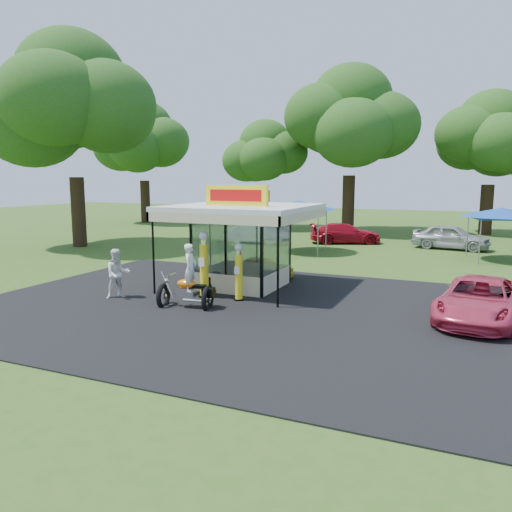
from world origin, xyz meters
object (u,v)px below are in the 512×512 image
(bg_car_c, at_px, (451,237))
(kiosk_car, at_px, (263,267))
(gas_pump_right, at_px, (239,274))
(motorcycle, at_px, (189,282))
(tent_west, at_px, (299,206))
(gas_pump_left, at_px, (204,266))
(tent_east, at_px, (501,213))
(spectator_west, at_px, (118,274))
(bg_car_a, at_px, (258,234))
(bg_car_b, at_px, (345,233))
(gas_station_kiosk, at_px, (242,244))
(pink_sedan, at_px, (480,300))

(bg_car_c, bearing_deg, kiosk_car, 160.05)
(gas_pump_right, height_order, bg_car_c, gas_pump_right)
(motorcycle, bearing_deg, tent_west, 84.52)
(kiosk_car, distance_m, tent_west, 8.61)
(gas_pump_right, xyz_separation_m, kiosk_car, (-0.88, 4.36, -0.54))
(gas_pump_left, relative_size, kiosk_car, 0.89)
(tent_west, distance_m, tent_east, 11.11)
(spectator_west, xyz_separation_m, bg_car_a, (-1.59, 16.64, -0.25))
(gas_pump_left, distance_m, bg_car_b, 17.83)
(gas_station_kiosk, relative_size, pink_sedan, 1.11)
(gas_pump_left, xyz_separation_m, bg_car_a, (-4.52, 15.30, -0.53))
(bg_car_a, bearing_deg, tent_east, -93.93)
(gas_pump_left, bearing_deg, bg_car_b, 86.82)
(motorcycle, bearing_deg, kiosk_car, 78.41)
(gas_pump_right, height_order, pink_sedan, gas_pump_right)
(bg_car_b, bearing_deg, gas_pump_left, 153.13)
(gas_pump_left, xyz_separation_m, motorcycle, (0.25, -1.51, -0.30))
(gas_pump_right, bearing_deg, tent_east, 56.94)
(kiosk_car, bearing_deg, spectator_west, 149.37)
(gas_pump_left, distance_m, pink_sedan, 9.45)
(motorcycle, height_order, bg_car_c, motorcycle)
(bg_car_c, bearing_deg, bg_car_a, 109.71)
(gas_pump_right, distance_m, tent_west, 12.86)
(gas_station_kiosk, bearing_deg, kiosk_car, 90.00)
(gas_pump_right, bearing_deg, motorcycle, -125.38)
(gas_pump_right, bearing_deg, pink_sedan, 5.07)
(pink_sedan, distance_m, tent_west, 15.70)
(motorcycle, xyz_separation_m, tent_east, (10.14, 15.43, 1.70))
(spectator_west, xyz_separation_m, tent_east, (13.31, 15.25, 1.68))
(gas_station_kiosk, relative_size, gas_pump_left, 2.14)
(motorcycle, distance_m, bg_car_a, 17.47)
(motorcycle, height_order, tent_east, tent_east)
(motorcycle, bearing_deg, gas_pump_right, 45.51)
(bg_car_a, distance_m, bg_car_c, 12.52)
(kiosk_car, relative_size, tent_east, 0.68)
(spectator_west, relative_size, bg_car_a, 0.45)
(kiosk_car, relative_size, bg_car_c, 0.61)
(gas_station_kiosk, height_order, bg_car_b, gas_station_kiosk)
(gas_pump_right, xyz_separation_m, bg_car_b, (-0.39, 17.70, -0.32))
(gas_pump_right, relative_size, pink_sedan, 0.44)
(spectator_west, distance_m, bg_car_b, 19.53)
(gas_station_kiosk, xyz_separation_m, tent_west, (-1.16, 10.42, 1.03))
(motorcycle, relative_size, bg_car_b, 0.49)
(gas_station_kiosk, distance_m, bg_car_a, 14.02)
(gas_pump_right, height_order, tent_west, tent_west)
(gas_pump_right, height_order, motorcycle, motorcycle)
(motorcycle, xyz_separation_m, tent_west, (-0.90, 14.18, 1.91))
(gas_pump_right, distance_m, pink_sedan, 8.05)
(pink_sedan, height_order, tent_west, tent_west)
(gas_pump_right, height_order, bg_car_b, gas_pump_right)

